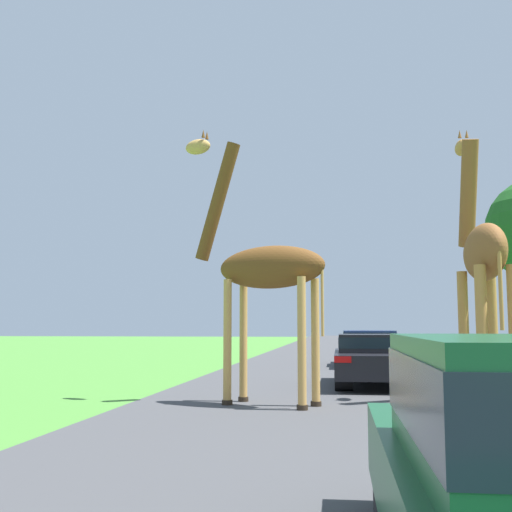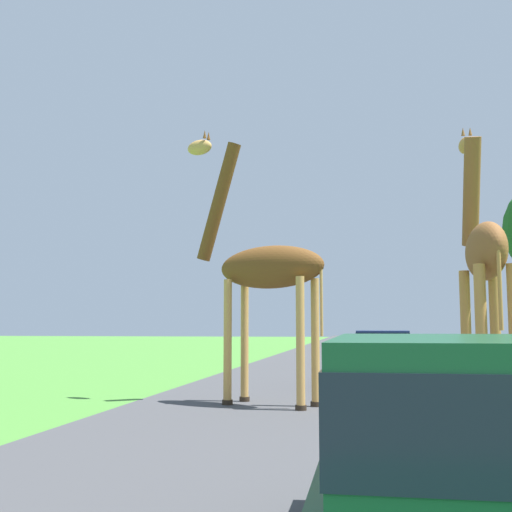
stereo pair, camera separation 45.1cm
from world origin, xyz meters
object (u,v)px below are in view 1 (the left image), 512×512
(giraffe_near_road, at_px, (263,267))
(giraffe_companion, at_px, (483,261))
(car_queue_right, at_px, (376,358))
(car_queue_left, at_px, (369,346))

(giraffe_near_road, distance_m, giraffe_companion, 3.83)
(giraffe_near_road, bearing_deg, car_queue_right, -8.00)
(giraffe_near_road, height_order, car_queue_left, giraffe_near_road)
(giraffe_companion, relative_size, car_queue_right, 1.22)
(car_queue_right, bearing_deg, giraffe_near_road, -119.22)
(giraffe_near_road, relative_size, giraffe_companion, 1.01)
(giraffe_companion, relative_size, car_queue_left, 1.11)
(giraffe_near_road, distance_m, car_queue_left, 11.94)
(giraffe_companion, distance_m, car_queue_right, 4.83)
(car_queue_left, bearing_deg, giraffe_near_road, -101.64)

